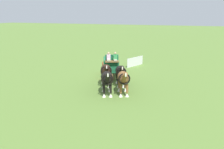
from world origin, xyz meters
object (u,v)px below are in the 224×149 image
(draft_horse_lead_off, at_px, (107,78))
(show_wagon, at_px, (111,65))
(draft_horse_rear_off, at_px, (106,71))
(draft_horse_lead_near, at_px, (123,78))
(draft_horse_rear_near, at_px, (120,72))

(draft_horse_lead_off, bearing_deg, show_wagon, -161.48)
(draft_horse_rear_off, bearing_deg, draft_horse_lead_near, 50.96)
(draft_horse_rear_near, height_order, draft_horse_lead_off, draft_horse_lead_off)
(draft_horse_rear_near, relative_size, draft_horse_lead_near, 0.97)
(draft_horse_rear_near, bearing_deg, draft_horse_lead_off, -2.21)
(draft_horse_rear_off, bearing_deg, draft_horse_lead_off, 24.46)
(show_wagon, xyz_separation_m, draft_horse_rear_near, (3.07, 2.11, 0.06))
(draft_horse_lead_near, xyz_separation_m, draft_horse_lead_off, (0.53, -1.19, 0.00))
(show_wagon, height_order, draft_horse_rear_near, show_wagon)
(draft_horse_rear_off, relative_size, draft_horse_lead_near, 1.00)
(show_wagon, distance_m, draft_horse_rear_near, 3.72)
(draft_horse_rear_off, relative_size, draft_horse_lead_off, 1.00)
(draft_horse_rear_near, relative_size, draft_horse_lead_off, 0.98)
(draft_horse_rear_off, distance_m, draft_horse_lead_near, 2.91)
(draft_horse_lead_near, distance_m, draft_horse_lead_off, 1.30)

